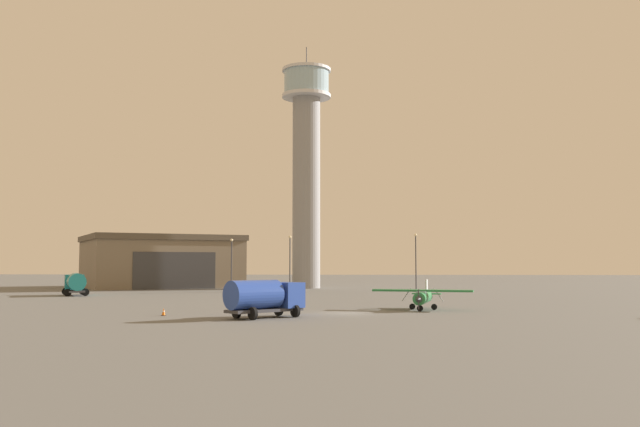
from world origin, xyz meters
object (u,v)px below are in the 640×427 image
Objects in this scene: truck_fuel_tanker_blue at (264,296)px; traffic_cone_near_left at (164,312)px; airplane_green at (423,296)px; light_post_north at (290,258)px; truck_fuel_tanker_teal at (76,283)px; light_post_west at (231,260)px; light_post_east at (416,257)px; control_tower at (306,159)px.

truck_fuel_tanker_blue is 9.06m from traffic_cone_near_left.
airplane_green is 45.72m from light_post_north.
light_post_west is at bearing -85.29° from truck_fuel_tanker_teal.
light_post_east is at bearing 11.93° from light_post_west.
control_tower is 46.47m from truck_fuel_tanker_teal.
light_post_east reaches higher than truck_fuel_tanker_teal.
airplane_green is at bearing -67.53° from light_post_north.
traffic_cone_near_left is at bearing -115.23° from light_post_east.
control_tower is at bearing 46.82° from truck_fuel_tanker_blue.
control_tower reaches higher than light_post_north.
truck_fuel_tanker_blue is at bearing -106.35° from light_post_east.
light_post_north is at bearing 29.02° from light_post_west.
light_post_east is at bearing -96.86° from truck_fuel_tanker_teal.
truck_fuel_tanker_blue is 49.80m from light_post_west.
light_post_north is at bearing -86.33° from truck_fuel_tanker_teal.
light_post_west is 28.77m from light_post_east.
truck_fuel_tanker_blue is at bearing -75.69° from light_post_west.
traffic_cone_near_left is at bearing -85.65° from light_post_west.
truck_fuel_tanker_blue is at bearing -85.78° from light_post_north.
light_post_west reaches higher than airplane_green.
light_post_north is (8.38, 4.65, 0.32)m from light_post_west.
truck_fuel_tanker_blue is at bearing -87.83° from control_tower.
light_post_west is 13.05× the size of traffic_cone_near_left.
truck_fuel_tanker_teal is 22.68m from light_post_west.
truck_fuel_tanker_blue reaches higher than traffic_cone_near_left.
truck_fuel_tanker_teal is at bearing -159.06° from light_post_east.
light_post_north reaches higher than traffic_cone_near_left.
light_post_north is (27.32, 16.72, 3.47)m from truck_fuel_tanker_teal.
truck_fuel_tanker_teal is 47.71m from truck_fuel_tanker_blue.
truck_fuel_tanker_teal is 40.97m from traffic_cone_near_left.
control_tower is 69.24m from truck_fuel_tanker_blue.
light_post_north is 14.02× the size of traffic_cone_near_left.
control_tower is 4.78× the size of light_post_east.
light_post_north reaches higher than light_post_west.
truck_fuel_tanker_teal is 50.54m from light_post_east.
light_post_east reaches higher than traffic_cone_near_left.
light_post_east reaches higher than light_post_west.
control_tower is 61.37m from airplane_green.
truck_fuel_tanker_teal is 32.22m from light_post_north.
light_post_east is 57.98m from traffic_cone_near_left.
light_post_east is at bearing -32.69° from control_tower.
light_post_east reaches higher than light_post_north.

